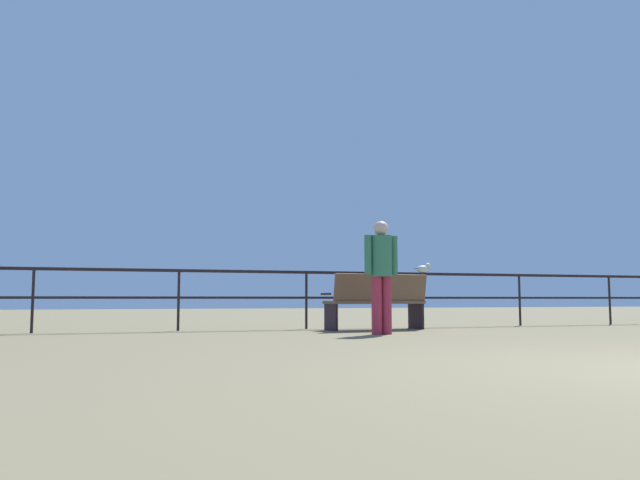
% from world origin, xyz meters
% --- Properties ---
extents(pier_railing, '(19.75, 0.05, 1.01)m').
position_xyz_m(pier_railing, '(-0.00, 7.32, 0.75)').
color(pier_railing, black).
rests_on(pier_railing, ground_plane).
extents(bench_near_left, '(1.75, 0.84, 0.94)m').
position_xyz_m(bench_near_left, '(-0.07, 6.58, 0.52)').
color(bench_near_left, brown).
rests_on(bench_near_left, ground_plane).
extents(person_by_bench, '(0.54, 0.32, 1.68)m').
position_xyz_m(person_by_bench, '(-0.52, 5.38, 0.97)').
color(person_by_bench, '#A1283D').
rests_on(person_by_bench, ground_plane).
extents(seagull_on_rail, '(0.39, 0.17, 0.18)m').
position_xyz_m(seagull_on_rail, '(1.20, 7.33, 1.09)').
color(seagull_on_rail, silver).
rests_on(seagull_on_rail, pier_railing).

